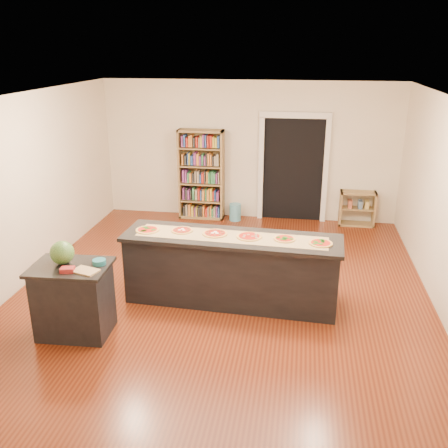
% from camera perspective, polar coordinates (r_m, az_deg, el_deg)
% --- Properties ---
extents(room, '(6.00, 7.00, 2.80)m').
position_cam_1_polar(room, '(6.90, -0.26, 2.57)').
color(room, beige).
rests_on(room, ground).
extents(doorway, '(1.40, 0.09, 2.21)m').
position_cam_1_polar(doorway, '(10.21, 7.93, 6.96)').
color(doorway, black).
rests_on(doorway, room).
extents(kitchen_island, '(2.99, 0.81, 0.99)m').
position_cam_1_polar(kitchen_island, '(6.98, 0.85, -5.17)').
color(kitchen_island, black).
rests_on(kitchen_island, ground).
extents(side_counter, '(0.94, 0.69, 0.93)m').
position_cam_1_polar(side_counter, '(6.53, -16.80, -8.26)').
color(side_counter, black).
rests_on(side_counter, ground).
extents(bookshelf, '(0.92, 0.33, 1.84)m').
position_cam_1_polar(bookshelf, '(10.31, -2.62, 5.64)').
color(bookshelf, olive).
rests_on(bookshelf, ground).
extents(low_shelf, '(0.70, 0.30, 0.70)m').
position_cam_1_polar(low_shelf, '(10.34, 14.97, 1.73)').
color(low_shelf, olive).
rests_on(low_shelf, ground).
extents(waste_bin, '(0.24, 0.24, 0.35)m').
position_cam_1_polar(waste_bin, '(10.33, 1.28, 1.37)').
color(waste_bin, '#519BB6').
rests_on(waste_bin, ground).
extents(kraft_paper, '(2.62, 0.60, 0.00)m').
position_cam_1_polar(kraft_paper, '(6.77, 0.85, -1.44)').
color(kraft_paper, '#967B4D').
rests_on(kraft_paper, kitchen_island).
extents(watermelon, '(0.29, 0.29, 0.29)m').
position_cam_1_polar(watermelon, '(6.36, -18.02, -3.13)').
color(watermelon, '#144214').
rests_on(watermelon, side_counter).
extents(cutting_board, '(0.34, 0.27, 0.02)m').
position_cam_1_polar(cutting_board, '(6.11, -15.55, -5.19)').
color(cutting_board, tan).
rests_on(cutting_board, side_counter).
extents(package_red, '(0.18, 0.14, 0.06)m').
position_cam_1_polar(package_red, '(6.16, -17.47, -5.01)').
color(package_red, maroon).
rests_on(package_red, side_counter).
extents(package_teal, '(0.16, 0.16, 0.06)m').
position_cam_1_polar(package_teal, '(6.26, -14.08, -4.24)').
color(package_teal, '#195966').
rests_on(package_teal, side_counter).
extents(pizza_a, '(0.32, 0.32, 0.02)m').
position_cam_1_polar(pizza_a, '(7.06, -8.74, -0.67)').
color(pizza_a, tan).
rests_on(pizza_a, kitchen_island).
extents(pizza_b, '(0.31, 0.31, 0.02)m').
position_cam_1_polar(pizza_b, '(6.99, -4.83, -0.72)').
color(pizza_b, tan).
rests_on(pizza_b, kitchen_island).
extents(pizza_c, '(0.35, 0.35, 0.02)m').
position_cam_1_polar(pizza_c, '(6.86, -1.04, -1.07)').
color(pizza_c, tan).
rests_on(pizza_c, kitchen_island).
extents(pizza_d, '(0.34, 0.34, 0.02)m').
position_cam_1_polar(pizza_d, '(6.75, 2.88, -1.43)').
color(pizza_d, tan).
rests_on(pizza_d, kitchen_island).
extents(pizza_e, '(0.29, 0.29, 0.02)m').
position_cam_1_polar(pizza_e, '(6.72, 6.93, -1.68)').
color(pizza_e, tan).
rests_on(pizza_e, kitchen_island).
extents(pizza_f, '(0.30, 0.30, 0.02)m').
position_cam_1_polar(pizza_f, '(6.64, 10.99, -2.16)').
color(pizza_f, tan).
rests_on(pizza_f, kitchen_island).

